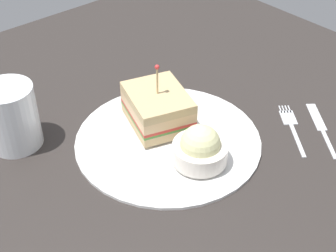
# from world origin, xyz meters

# --- Properties ---
(ground_plane) EXTENTS (0.98, 0.98, 0.02)m
(ground_plane) POSITION_xyz_m (0.00, 0.00, -0.01)
(ground_plane) COLOR #2D2826
(plate) EXTENTS (0.28, 0.28, 0.01)m
(plate) POSITION_xyz_m (0.00, 0.00, 0.00)
(plate) COLOR white
(plate) RESTS_ON ground_plane
(sandwich_half_center) EXTENTS (0.11, 0.12, 0.10)m
(sandwich_half_center) POSITION_xyz_m (-0.01, -0.04, 0.04)
(sandwich_half_center) COLOR tan
(sandwich_half_center) RESTS_ON plate
(coleslaw_bowl) EXTENTS (0.08, 0.08, 0.06)m
(coleslaw_bowl) POSITION_xyz_m (0.00, 0.07, 0.03)
(coleslaw_bowl) COLOR silver
(coleslaw_bowl) RESTS_ON plate
(drink_glass) EXTENTS (0.08, 0.08, 0.10)m
(drink_glass) POSITION_xyz_m (0.17, -0.14, 0.05)
(drink_glass) COLOR silver
(drink_glass) RESTS_ON ground_plane
(fork) EXTENTS (0.09, 0.11, 0.00)m
(fork) POSITION_xyz_m (-0.17, 0.09, 0.00)
(fork) COLOR silver
(fork) RESTS_ON ground_plane
(knife) EXTENTS (0.09, 0.11, 0.00)m
(knife) POSITION_xyz_m (-0.20, 0.13, 0.00)
(knife) COLOR silver
(knife) RESTS_ON ground_plane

